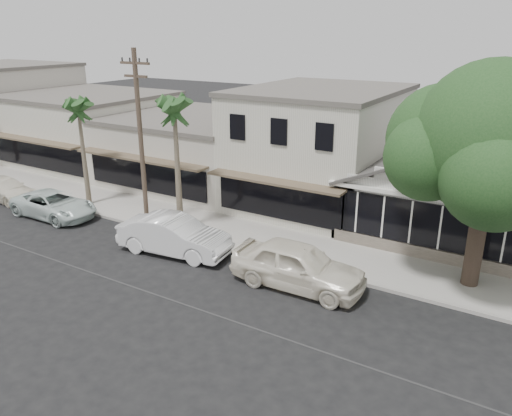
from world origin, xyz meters
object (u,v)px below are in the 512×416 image
Objects in this scene: utility_pole at (141,137)px; car_2 at (54,205)px; shade_tree at (491,142)px; car_3 at (6,189)px; car_0 at (298,265)px; car_1 at (174,235)px.

car_2 is (-5.42, -1.52, -4.08)m from utility_pole.
shade_tree is at bearing -81.01° from car_2.
shade_tree is (20.95, 3.61, 5.17)m from car_2.
utility_pole reaches higher than car_3.
car_3 is at bearing 87.22° from car_0.
car_3 is at bearing -172.98° from shade_tree.
shade_tree is (5.88, 3.81, 4.94)m from car_0.
shade_tree reaches higher than car_1.
utility_pole is 10.54m from car_0.
car_1 is at bearing 89.62° from car_0.
car_2 is 21.88m from shade_tree.
car_3 is at bearing 80.24° from car_1.
car_1 is 1.04× the size of car_2.
car_1 is 0.60× the size of shade_tree.
car_0 reaches higher than car_2.
utility_pole is 1.69× the size of car_1.
car_2 is at bearing 88.23° from car_0.
car_0 is 1.03× the size of car_1.
car_0 is at bearing -91.54° from car_2.
utility_pole is at bearing 55.10° from car_1.
utility_pole is 6.95m from car_2.
car_0 is 6.30m from car_1.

